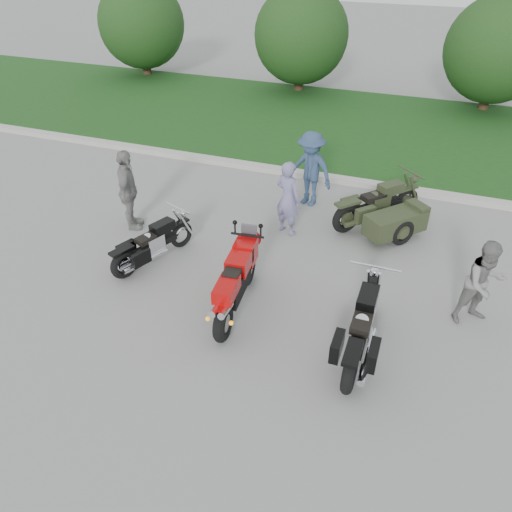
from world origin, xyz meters
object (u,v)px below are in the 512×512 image
(person_denim, at_px, (310,169))
(sportbike_red, at_px, (236,282))
(cruiser_left, at_px, (150,246))
(person_grey, at_px, (484,283))
(cruiser_sidecar, at_px, (386,215))
(person_stripe, at_px, (288,198))
(cruiser_right, at_px, (361,331))
(person_back, at_px, (128,191))

(person_denim, bearing_deg, sportbike_red, -73.47)
(cruiser_left, xyz_separation_m, person_grey, (6.29, 0.44, 0.39))
(cruiser_sidecar, height_order, person_denim, person_denim)
(sportbike_red, xyz_separation_m, cruiser_sidecar, (2.14, 3.68, -0.20))
(person_stripe, relative_size, person_grey, 1.07)
(cruiser_right, height_order, person_stripe, person_stripe)
(person_denim, bearing_deg, person_stripe, -75.26)
(cruiser_sidecar, bearing_deg, person_grey, -9.54)
(cruiser_right, bearing_deg, cruiser_sidecar, 92.20)
(person_grey, bearing_deg, cruiser_right, -172.93)
(sportbike_red, bearing_deg, cruiser_right, -13.42)
(person_stripe, bearing_deg, cruiser_right, 147.74)
(cruiser_right, bearing_deg, person_stripe, 124.59)
(cruiser_left, distance_m, person_denim, 4.36)
(cruiser_sidecar, distance_m, person_denim, 2.18)
(cruiser_left, bearing_deg, person_stripe, 64.53)
(cruiser_left, relative_size, person_stripe, 1.16)
(cruiser_right, xyz_separation_m, person_denim, (-2.15, 4.75, 0.45))
(cruiser_left, bearing_deg, person_back, 156.61)
(person_stripe, height_order, person_grey, person_stripe)
(sportbike_red, xyz_separation_m, person_denim, (0.15, 4.43, 0.29))
(cruiser_sidecar, relative_size, person_back, 1.19)
(cruiser_right, xyz_separation_m, person_back, (-5.65, 2.24, 0.45))
(cruiser_right, bearing_deg, sportbike_red, 172.04)
(person_stripe, relative_size, person_back, 0.92)
(cruiser_left, height_order, person_stripe, person_stripe)
(person_back, bearing_deg, person_denim, -77.19)
(cruiser_sidecar, bearing_deg, person_stripe, -118.40)
(sportbike_red, height_order, person_denim, person_denim)
(cruiser_right, relative_size, cruiser_sidecar, 1.10)
(person_back, bearing_deg, cruiser_right, -134.43)
(sportbike_red, height_order, person_back, person_back)
(sportbike_red, distance_m, person_stripe, 2.94)
(cruiser_sidecar, height_order, person_grey, person_grey)
(person_stripe, bearing_deg, person_denim, -70.60)
(person_stripe, xyz_separation_m, person_grey, (4.03, -1.70, -0.06))
(cruiser_right, bearing_deg, person_denim, 114.32)
(cruiser_right, distance_m, person_stripe, 3.97)
(cruiser_right, height_order, person_grey, person_grey)
(person_grey, height_order, person_back, person_back)
(cruiser_left, bearing_deg, sportbike_red, 1.35)
(person_denim, bearing_deg, cruiser_left, -104.53)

